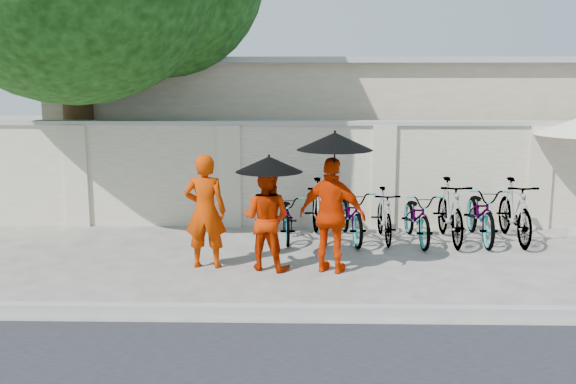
{
  "coord_description": "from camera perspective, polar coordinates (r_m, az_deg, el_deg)",
  "views": [
    {
      "loc": [
        0.42,
        -9.28,
        2.91
      ],
      "look_at": [
        0.2,
        0.82,
        1.1
      ],
      "focal_mm": 40.0,
      "sensor_mm": 36.0,
      "label": 1
    }
  ],
  "objects": [
    {
      "name": "ground",
      "position": [
        9.74,
        -1.27,
        -7.24
      ],
      "size": [
        80.0,
        80.0,
        0.0
      ],
      "primitive_type": "plane",
      "color": "#A79F92"
    },
    {
      "name": "building_behind",
      "position": [
        16.41,
        6.83,
        5.51
      ],
      "size": [
        14.0,
        6.0,
        3.2
      ],
      "primitive_type": "cube",
      "color": "beige",
      "rests_on": "ground"
    },
    {
      "name": "monk_center",
      "position": [
        9.78,
        -1.94,
        -2.38
      ],
      "size": [
        0.93,
        0.82,
        1.58
      ],
      "primitive_type": "imported",
      "rotation": [
        0.0,
        0.0,
        2.79
      ],
      "color": "#B72200",
      "rests_on": "ground"
    },
    {
      "name": "bike_0",
      "position": [
        11.63,
        -0.05,
        -2.16
      ],
      "size": [
        0.66,
        1.67,
        0.86
      ],
      "primitive_type": "imported",
      "rotation": [
        0.0,
        0.0,
        0.06
      ],
      "color": "gray",
      "rests_on": "ground"
    },
    {
      "name": "compound_wall",
      "position": [
        12.64,
        3.89,
        1.44
      ],
      "size": [
        20.0,
        0.3,
        2.0
      ],
      "primitive_type": "cube",
      "color": "beige",
      "rests_on": "ground"
    },
    {
      "name": "bike_2",
      "position": [
        11.62,
        5.69,
        -1.97
      ],
      "size": [
        0.87,
        1.89,
        0.96
      ],
      "primitive_type": "imported",
      "rotation": [
        0.0,
        0.0,
        0.13
      ],
      "color": "gray",
      "rests_on": "ground"
    },
    {
      "name": "monk_right",
      "position": [
        9.61,
        3.95,
        -2.09
      ],
      "size": [
        1.11,
        0.77,
        1.75
      ],
      "primitive_type": "imported",
      "rotation": [
        0.0,
        0.0,
        2.77
      ],
      "color": "red",
      "rests_on": "ground"
    },
    {
      "name": "bike_4",
      "position": [
        11.65,
        11.43,
        -2.16
      ],
      "size": [
        0.73,
        1.81,
        0.93
      ],
      "primitive_type": "imported",
      "rotation": [
        0.0,
        0.0,
        0.07
      ],
      "color": "gray",
      "rests_on": "ground"
    },
    {
      "name": "parasol_center",
      "position": [
        9.55,
        -1.7,
        2.49
      ],
      "size": [
        1.01,
        1.01,
        0.86
      ],
      "color": "black",
      "rests_on": "ground"
    },
    {
      "name": "parasol_right",
      "position": [
        9.36,
        4.18,
        4.52
      ],
      "size": [
        1.12,
        1.12,
        1.13
      ],
      "color": "black",
      "rests_on": "ground"
    },
    {
      "name": "monk_left",
      "position": [
        9.92,
        -7.37,
        -1.71
      ],
      "size": [
        0.66,
        0.44,
        1.77
      ],
      "primitive_type": "imported",
      "rotation": [
        0.0,
        0.0,
        3.12
      ],
      "color": "#B82F00",
      "rests_on": "ground"
    },
    {
      "name": "bike_5",
      "position": [
        11.77,
        14.21,
        -1.65
      ],
      "size": [
        0.54,
        1.88,
        1.13
      ],
      "primitive_type": "imported",
      "rotation": [
        0.0,
        0.0,
        0.0
      ],
      "color": "gray",
      "rests_on": "ground"
    },
    {
      "name": "kerb",
      "position": [
        8.11,
        -1.82,
        -10.43
      ],
      "size": [
        40.0,
        0.16,
        0.12
      ],
      "primitive_type": "cube",
      "color": "#9F9F9C",
      "rests_on": "ground"
    },
    {
      "name": "bike_6",
      "position": [
        12.02,
        16.79,
        -1.79
      ],
      "size": [
        0.75,
        1.97,
        1.02
      ],
      "primitive_type": "imported",
      "rotation": [
        0.0,
        0.0,
        -0.04
      ],
      "color": "gray",
      "rests_on": "ground"
    },
    {
      "name": "bike_7",
      "position": [
        12.14,
        19.51,
        -1.6
      ],
      "size": [
        0.55,
        1.87,
        1.12
      ],
      "primitive_type": "imported",
      "rotation": [
        0.0,
        0.0,
        -0.01
      ],
      "color": "gray",
      "rests_on": "ground"
    },
    {
      "name": "bike_1",
      "position": [
        11.52,
        2.83,
        -1.66
      ],
      "size": [
        0.71,
        1.88,
        1.1
      ],
      "primitive_type": "imported",
      "rotation": [
        0.0,
        0.0,
        0.11
      ],
      "color": "gray",
      "rests_on": "ground"
    },
    {
      "name": "bike_3",
      "position": [
        11.63,
        8.56,
        -2.05
      ],
      "size": [
        0.48,
        1.59,
        0.95
      ],
      "primitive_type": "imported",
      "rotation": [
        0.0,
        0.0,
        0.02
      ],
      "color": "gray",
      "rests_on": "ground"
    }
  ]
}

